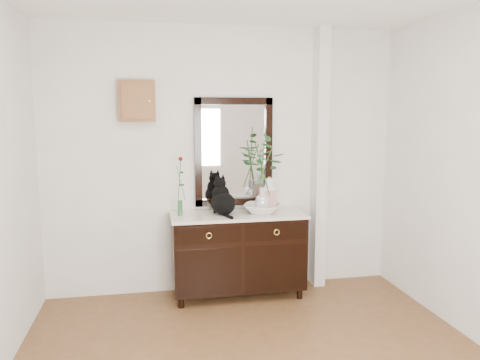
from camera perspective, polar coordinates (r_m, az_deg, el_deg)
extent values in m
cube|color=white|center=(4.79, -1.98, 2.34)|extent=(3.60, 0.04, 2.70)
cube|color=white|center=(4.97, 9.65, 2.44)|extent=(0.12, 0.20, 2.70)
cube|color=black|center=(4.74, -0.23, -8.72)|extent=(1.30, 0.50, 0.82)
cube|color=silver|center=(4.64, -0.24, -4.29)|extent=(1.33, 0.52, 0.03)
cube|color=black|center=(4.78, -0.77, 3.42)|extent=(0.80, 0.06, 1.10)
cube|color=white|center=(4.79, -0.80, 3.43)|extent=(0.66, 0.01, 0.96)
cube|color=brown|center=(4.66, -12.45, 9.38)|extent=(0.35, 0.10, 0.40)
imported|color=white|center=(4.67, 2.71, -3.49)|extent=(0.47, 0.47, 0.09)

